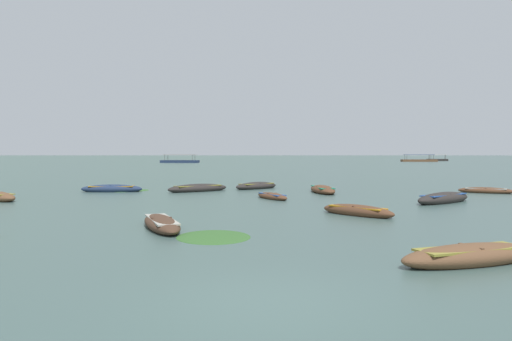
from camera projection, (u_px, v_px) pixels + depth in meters
name	position (u px, v px, depth m)	size (l,w,h in m)	color
ground_plane	(236.00, 155.00, 1505.75)	(6000.00, 6000.00, 0.00)	#425B56
mountain_2	(169.00, 90.00, 2278.11)	(1958.01, 1958.01, 604.01)	slate
mountain_3	(376.00, 127.00, 2125.19)	(848.08, 848.08, 240.83)	slate
rowboat_0	(112.00, 189.00, 31.42)	(3.92, 1.04, 0.60)	navy
rowboat_1	(471.00, 256.00, 10.82)	(3.78, 2.08, 0.55)	brown
rowboat_2	(162.00, 224.00, 15.94)	(2.15, 4.03, 0.49)	#4C3323
rowboat_4	(256.00, 186.00, 34.23)	(3.61, 3.41, 0.60)	#2D2826
rowboat_5	(272.00, 196.00, 26.52)	(1.96, 3.15, 0.41)	brown
rowboat_6	(444.00, 198.00, 24.41)	(4.19, 3.63, 0.66)	#2D2826
rowboat_8	(357.00, 211.00, 19.37)	(2.82, 3.17, 0.53)	brown
rowboat_9	(323.00, 190.00, 30.76)	(1.43, 4.33, 0.57)	brown
rowboat_10	(486.00, 191.00, 30.48)	(3.28, 2.45, 0.45)	brown
rowboat_11	(198.00, 188.00, 31.80)	(4.24, 3.44, 0.62)	#2D2826
ferry_0	(437.00, 160.00, 174.10)	(7.65, 4.56, 2.54)	#2D2826
ferry_1	(419.00, 160.00, 158.10)	(11.42, 5.53, 2.54)	brown
ferry_2	(180.00, 161.00, 137.75)	(10.96, 5.70, 2.54)	navy
weed_patch_3	(131.00, 191.00, 32.18)	(2.79, 1.66, 0.14)	#38662D
weed_patch_4	(213.00, 237.00, 14.26)	(2.18, 2.53, 0.14)	#38662D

